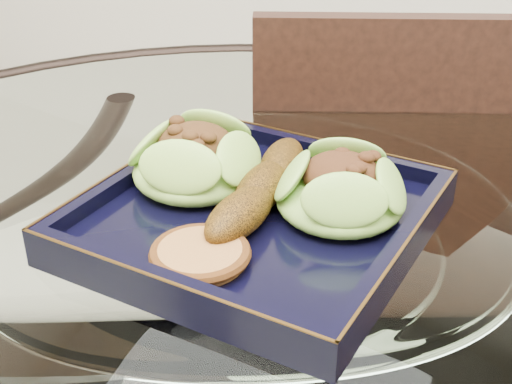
% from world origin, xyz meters
% --- Properties ---
extents(dining_chair, '(0.48, 0.48, 0.87)m').
position_xyz_m(dining_chair, '(0.09, 0.26, 0.49)').
color(dining_chair, black).
rests_on(dining_chair, ground).
extents(navy_plate, '(0.31, 0.31, 0.02)m').
position_xyz_m(navy_plate, '(-0.01, 0.04, 0.77)').
color(navy_plate, black).
rests_on(navy_plate, dining_table).
extents(lettuce_wrap_left, '(0.15, 0.15, 0.04)m').
position_xyz_m(lettuce_wrap_left, '(-0.07, 0.07, 0.80)').
color(lettuce_wrap_left, '#699E2D').
rests_on(lettuce_wrap_left, navy_plate).
extents(lettuce_wrap_right, '(0.13, 0.13, 0.04)m').
position_xyz_m(lettuce_wrap_right, '(0.06, 0.06, 0.80)').
color(lettuce_wrap_right, '#5B922A').
rests_on(lettuce_wrap_right, navy_plate).
extents(roasted_plantain, '(0.04, 0.18, 0.03)m').
position_xyz_m(roasted_plantain, '(-0.01, 0.05, 0.80)').
color(roasted_plantain, '#5B3709').
rests_on(roasted_plantain, navy_plate).
extents(crumb_patty, '(0.08, 0.08, 0.01)m').
position_xyz_m(crumb_patty, '(-0.02, -0.05, 0.79)').
color(crumb_patty, '#A67037').
rests_on(crumb_patty, navy_plate).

